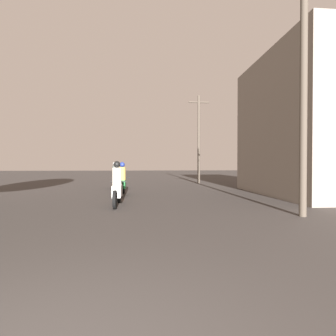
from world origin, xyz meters
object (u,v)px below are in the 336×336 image
motorcycle_black (115,178)px  motorcycle_green (122,182)px  building_right_near (322,125)px  utility_pole_far (199,138)px  utility_pole_near (304,90)px  motorcycle_white (117,188)px

motorcycle_black → motorcycle_green: bearing=-84.4°
building_right_near → utility_pole_far: size_ratio=1.06×
motorcycle_black → utility_pole_near: size_ratio=0.29×
building_right_near → utility_pole_near: (-4.07, -4.96, 0.20)m
motorcycle_black → building_right_near: bearing=-27.8°
building_right_near → utility_pole_far: (-4.37, 8.05, 0.19)m
motorcycle_black → utility_pole_near: bearing=-61.5°
motorcycle_green → motorcycle_black: 3.65m
motorcycle_green → motorcycle_black: size_ratio=1.08×
building_right_near → motorcycle_white: bearing=-164.9°
motorcycle_green → building_right_near: size_ratio=0.30×
utility_pole_far → motorcycle_black: bearing=-146.4°
building_right_near → utility_pole_near: bearing=-129.4°
motorcycle_green → utility_pole_far: bearing=55.1°
motorcycle_white → motorcycle_green: bearing=84.1°
motorcycle_green → motorcycle_black: motorcycle_black is taller
motorcycle_black → building_right_near: building_right_near is taller
motorcycle_white → utility_pole_far: 12.16m
motorcycle_white → motorcycle_black: size_ratio=1.05×
motorcycle_white → building_right_near: bearing=7.8°
utility_pole_near → utility_pole_far: size_ratio=1.00×
motorcycle_black → utility_pole_near: (6.27, -9.05, 2.92)m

